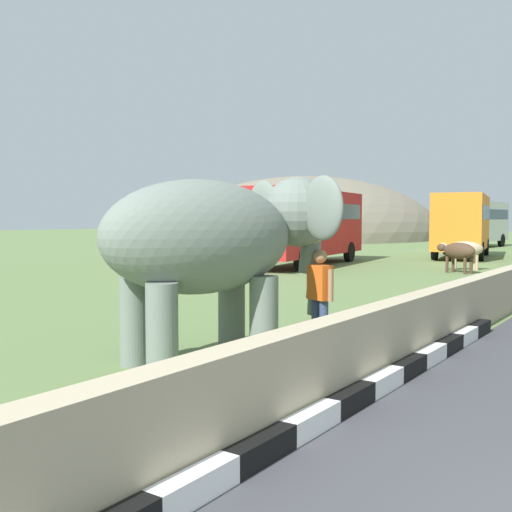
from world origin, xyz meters
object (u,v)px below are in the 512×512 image
elephant (221,239)px  bus_red (305,221)px  bus_white (476,220)px  cow_mid (458,251)px  bus_orange (462,221)px  person_handler (320,293)px  cow_near (464,250)px

elephant → bus_red: size_ratio=0.40×
bus_white → cow_mid: size_ratio=4.46×
bus_orange → bus_white: size_ratio=1.05×
bus_red → bus_white: bearing=-4.2°
person_handler → bus_white: size_ratio=0.20×
cow_mid → bus_red: bearing=88.4°
bus_red → elephant: bearing=-153.6°
bus_orange → cow_mid: size_ratio=4.68×
person_handler → bus_white: bus_white is taller
cow_near → bus_red: bearing=102.0°
bus_white → bus_red: bearing=175.8°
elephant → cow_mid: size_ratio=2.15×
cow_near → cow_mid: same height
bus_orange → bus_white: (13.06, 2.74, -0.00)m
person_handler → bus_orange: size_ratio=0.19×
elephant → cow_mid: (17.27, 1.47, -0.98)m
person_handler → elephant: bearing=152.1°
bus_white → cow_near: (-21.64, -5.28, -1.21)m
bus_red → cow_mid: bus_red is taller
bus_red → cow_mid: bearing=-91.6°
bus_white → bus_orange: bearing=-168.2°
cow_near → cow_mid: bearing=-171.5°
elephant → bus_white: bus_white is taller
person_handler → cow_mid: size_ratio=0.88×
elephant → cow_near: 19.06m
person_handler → bus_red: bus_red is taller
elephant → person_handler: (1.59, -0.84, -0.93)m
cow_near → bus_orange: bearing=16.5°
person_handler → bus_orange: (25.94, 5.10, 1.15)m
bus_red → cow_near: (1.48, -6.96, -1.21)m
person_handler → bus_orange: bus_orange is taller
cow_near → bus_white: bearing=13.7°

